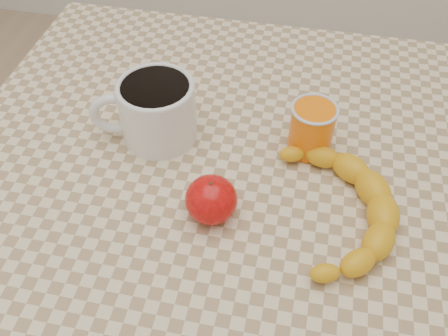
% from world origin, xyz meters
% --- Properties ---
extents(table, '(0.80, 0.80, 0.75)m').
position_xyz_m(table, '(0.00, 0.00, 0.66)').
color(table, beige).
rests_on(table, ground).
extents(coffee_mug, '(0.16, 0.14, 0.09)m').
position_xyz_m(coffee_mug, '(-0.11, 0.06, 0.80)').
color(coffee_mug, white).
rests_on(coffee_mug, table).
extents(orange_juice_glass, '(0.07, 0.07, 0.08)m').
position_xyz_m(orange_juice_glass, '(0.11, 0.08, 0.79)').
color(orange_juice_glass, orange).
rests_on(orange_juice_glass, table).
extents(apple, '(0.08, 0.08, 0.06)m').
position_xyz_m(apple, '(-0.00, -0.06, 0.78)').
color(apple, '#990509').
rests_on(apple, table).
extents(banana, '(0.24, 0.30, 0.04)m').
position_xyz_m(banana, '(0.15, -0.04, 0.77)').
color(banana, '#F0B015').
rests_on(banana, table).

